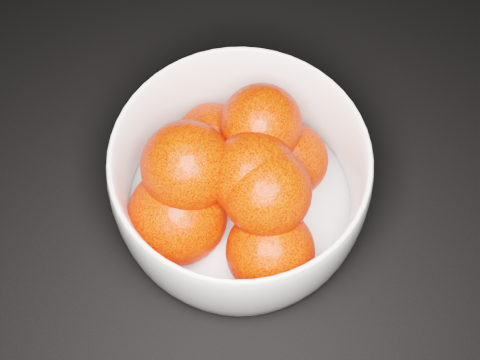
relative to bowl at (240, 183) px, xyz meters
The scene contains 2 objects.
bowl is the anchor object (origin of this frame).
orange_pile 0.02m from the bowl, 83.60° to the right, with size 0.18×0.18×0.12m.
Camera 1 is at (-0.09, -0.44, 0.57)m, focal length 50.00 mm.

